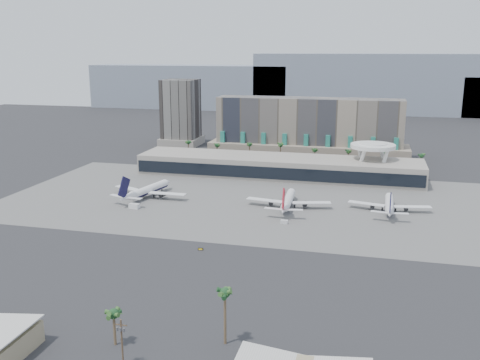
% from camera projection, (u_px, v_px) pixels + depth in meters
% --- Properties ---
extents(ground, '(900.00, 900.00, 0.00)m').
position_uv_depth(ground, '(232.00, 236.00, 221.13)').
color(ground, '#232326').
rests_on(ground, ground).
extents(apron_pad, '(260.00, 130.00, 0.06)m').
position_uv_depth(apron_pad, '(259.00, 200.00, 272.95)').
color(apron_pad, '#5B5B59').
rests_on(apron_pad, ground).
extents(mountain_ridge, '(680.00, 60.00, 70.00)m').
position_uv_depth(mountain_ridge, '(353.00, 87.00, 650.31)').
color(mountain_ridge, gray).
rests_on(mountain_ridge, ground).
extents(hotel, '(140.00, 30.00, 42.00)m').
position_uv_depth(hotel, '(308.00, 134.00, 379.11)').
color(hotel, gray).
rests_on(hotel, ground).
extents(office_tower, '(30.00, 30.00, 52.00)m').
position_uv_depth(office_tower, '(181.00, 116.00, 426.47)').
color(office_tower, black).
rests_on(office_tower, ground).
extents(terminal, '(170.00, 32.50, 14.50)m').
position_uv_depth(terminal, '(278.00, 166.00, 323.07)').
color(terminal, '#A59E91').
rests_on(terminal, ground).
extents(saucer_structure, '(26.00, 26.00, 21.89)m').
position_uv_depth(saucer_structure, '(373.00, 149.00, 313.09)').
color(saucer_structure, white).
rests_on(saucer_structure, ground).
extents(palm_row, '(157.80, 2.80, 13.10)m').
position_uv_depth(palm_row, '(298.00, 150.00, 353.61)').
color(palm_row, brown).
rests_on(palm_row, ground).
extents(utility_pole, '(3.20, 0.85, 12.00)m').
position_uv_depth(utility_pole, '(122.00, 338.00, 129.36)').
color(utility_pole, '#4C3826').
rests_on(utility_pole, ground).
extents(airliner_left, '(42.56, 44.26, 15.46)m').
position_uv_depth(airliner_left, '(147.00, 190.00, 277.74)').
color(airliner_left, white).
rests_on(airliner_left, ground).
extents(airliner_centre, '(41.72, 42.98, 14.83)m').
position_uv_depth(airliner_centre, '(288.00, 201.00, 259.20)').
color(airliner_centre, white).
rests_on(airliner_centre, ground).
extents(airliner_right, '(39.02, 40.14, 13.86)m').
position_uv_depth(airliner_right, '(389.00, 204.00, 253.68)').
color(airliner_right, white).
rests_on(airliner_right, ground).
extents(service_vehicle_a, '(5.42, 3.31, 2.48)m').
position_uv_depth(service_vehicle_a, '(134.00, 206.00, 258.84)').
color(service_vehicle_a, white).
rests_on(service_vehicle_a, ground).
extents(service_vehicle_b, '(3.18, 1.84, 1.63)m').
position_uv_depth(service_vehicle_b, '(284.00, 222.00, 236.51)').
color(service_vehicle_b, silver).
rests_on(service_vehicle_b, ground).
extents(taxiway_sign, '(2.04, 0.67, 0.92)m').
position_uv_depth(taxiway_sign, '(201.00, 249.00, 205.27)').
color(taxiway_sign, black).
rests_on(taxiway_sign, ground).
extents(near_palm_a, '(6.00, 6.00, 10.28)m').
position_uv_depth(near_palm_a, '(114.00, 319.00, 137.98)').
color(near_palm_a, brown).
rests_on(near_palm_a, ground).
extents(near_palm_b, '(6.00, 6.00, 15.90)m').
position_uv_depth(near_palm_b, '(225.00, 298.00, 137.20)').
color(near_palm_b, brown).
rests_on(near_palm_b, ground).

